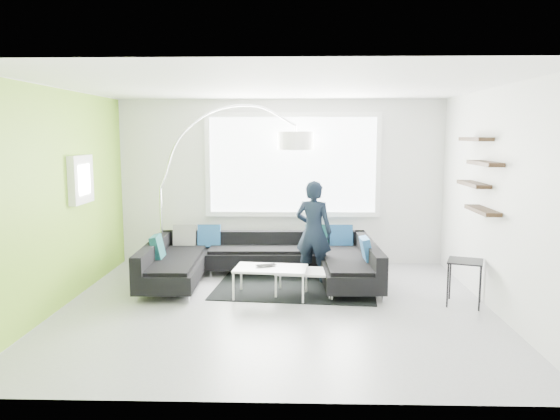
# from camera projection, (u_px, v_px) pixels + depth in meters

# --- Properties ---
(ground) EXTENTS (5.50, 5.50, 0.00)m
(ground) POSITION_uv_depth(u_px,v_px,m) (275.00, 308.00, 7.01)
(ground) COLOR gray
(ground) RESTS_ON ground
(room_shell) EXTENTS (5.54, 5.04, 2.82)m
(room_shell) POSITION_uv_depth(u_px,v_px,m) (279.00, 166.00, 6.96)
(room_shell) COLOR silver
(room_shell) RESTS_ON ground
(sectional_sofa) EXTENTS (3.44, 2.20, 0.73)m
(sectional_sofa) POSITION_uv_depth(u_px,v_px,m) (261.00, 262.00, 8.14)
(sectional_sofa) COLOR black
(sectional_sofa) RESTS_ON ground
(rug) EXTENTS (2.43, 1.87, 0.01)m
(rug) POSITION_uv_depth(u_px,v_px,m) (295.00, 286.00, 7.99)
(rug) COLOR black
(rug) RESTS_ON ground
(coffee_table) EXTENTS (1.33, 0.86, 0.41)m
(coffee_table) POSITION_uv_depth(u_px,v_px,m) (288.00, 281.00, 7.51)
(coffee_table) COLOR white
(coffee_table) RESTS_ON ground
(arc_lamp) EXTENTS (2.55, 0.93, 2.70)m
(arc_lamp) POSITION_uv_depth(u_px,v_px,m) (160.00, 189.00, 8.77)
(arc_lamp) COLOR silver
(arc_lamp) RESTS_ON ground
(side_table) EXTENTS (0.55, 0.55, 0.59)m
(side_table) POSITION_uv_depth(u_px,v_px,m) (464.00, 283.00, 7.10)
(side_table) COLOR black
(side_table) RESTS_ON ground
(person) EXTENTS (0.79, 0.71, 1.54)m
(person) POSITION_uv_depth(u_px,v_px,m) (314.00, 231.00, 8.18)
(person) COLOR black
(person) RESTS_ON ground
(laptop) EXTENTS (0.42, 0.39, 0.02)m
(laptop) POSITION_uv_depth(u_px,v_px,m) (267.00, 266.00, 7.46)
(laptop) COLOR black
(laptop) RESTS_ON coffee_table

